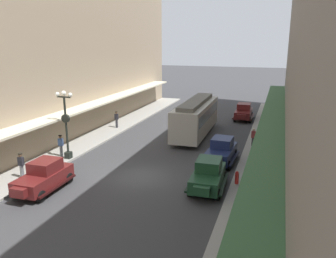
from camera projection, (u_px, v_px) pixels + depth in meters
ground_plane at (140, 176)px, 22.70m from camera, size 200.00×200.00×0.00m
sidewalk_left at (46, 163)px, 24.98m from camera, size 3.00×60.00×0.15m
sidewalk_right at (255, 191)px, 20.38m from camera, size 3.00×60.00×0.15m
building_row_left at (0, 26)px, 23.35m from camera, size 4.30×60.00×19.65m
building_row_right at (322, 25)px, 17.13m from camera, size 4.30×60.00×19.20m
parked_car_0 at (44, 176)px, 20.41m from camera, size 2.19×4.28×1.84m
parked_car_1 at (208, 174)px, 20.64m from camera, size 2.29×4.31×1.84m
parked_car_2 at (221, 150)px, 25.14m from camera, size 2.30×4.31×1.84m
parked_car_3 at (244, 112)px, 38.76m from camera, size 2.17×4.27×1.84m
streetcar at (196, 116)px, 32.01m from camera, size 2.68×9.64×3.46m
lamp_post_with_clock at (66, 122)px, 25.07m from camera, size 1.42×0.44×5.16m
fire_hydrant at (237, 177)px, 21.11m from camera, size 0.24×0.24×0.82m
pedestrian_0 at (21, 165)px, 21.91m from camera, size 0.36×0.28×1.67m
pedestrian_1 at (266, 147)px, 25.65m from camera, size 0.36×0.28×1.67m
pedestrian_2 at (271, 132)px, 30.10m from camera, size 0.36×0.24×1.64m
pedestrian_3 at (61, 145)px, 26.05m from camera, size 0.36×0.28×1.67m
pedestrian_4 at (253, 138)px, 28.14m from camera, size 0.36×0.24×1.64m
pedestrian_5 at (117, 119)px, 34.66m from camera, size 0.36×0.28×1.67m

